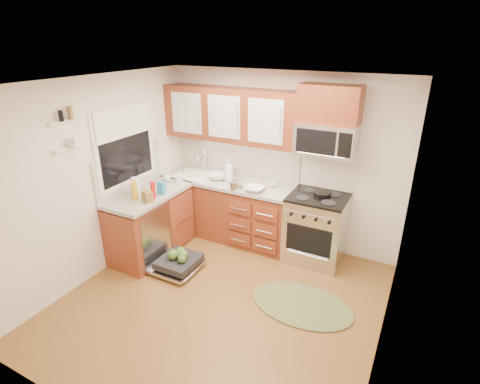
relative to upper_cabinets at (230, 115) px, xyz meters
The scene contains 38 objects.
floor 2.55m from the upper_cabinets, 65.28° to the right, with size 3.50×3.50×0.00m, color brown.
ceiling 1.84m from the upper_cabinets, 65.28° to the right, with size 3.50×3.50×0.00m, color white.
wall_back 0.97m from the upper_cabinets, 13.57° to the left, with size 3.50×0.04×2.50m, color silver.
wall_front 3.46m from the upper_cabinets, 77.70° to the right, with size 3.50×0.04×2.50m, color silver.
wall_left 1.98m from the upper_cabinets, 123.06° to the right, with size 0.04×3.50×2.50m, color silver.
wall_right 3.00m from the upper_cabinets, 32.47° to the right, with size 0.04×3.50×2.50m, color silver.
base_cabinet_back 1.46m from the upper_cabinets, 90.00° to the right, with size 2.05×0.60×0.85m, color maroon.
base_cabinet_left 1.93m from the upper_cabinets, 124.62° to the right, with size 0.60×1.25×0.85m, color maroon.
countertop_back 0.98m from the upper_cabinets, 90.00° to the right, with size 2.07×0.64×0.05m, color #A6A298.
countertop_left 1.60m from the upper_cabinets, 124.25° to the right, with size 0.64×1.27×0.05m, color #A6A298.
backsplash_back 0.68m from the upper_cabinets, 90.00° to the left, with size 2.05×0.02×0.57m, color #B0A99E.
backsplash_left 1.60m from the upper_cabinets, 133.89° to the right, with size 0.02×1.25×0.57m, color #B0A99E.
upper_cabinets is the anchor object (origin of this frame).
cabinet_over_mw 1.43m from the upper_cabinets, ahead, with size 0.76×0.35×0.47m, color maroon.
range 1.99m from the upper_cabinets, ahead, with size 0.76×0.64×0.95m, color silver, non-canonical shape.
microwave 1.42m from the upper_cabinets, ahead, with size 0.76×0.38×0.40m, color silver, non-canonical shape.
sink 1.21m from the upper_cabinets, 163.55° to the right, with size 0.62×0.50×0.26m, color white, non-canonical shape.
dishwasher 2.19m from the upper_cabinets, 96.04° to the right, with size 0.70×0.60×0.20m, color silver, non-canonical shape.
window 1.51m from the upper_cabinets, 133.21° to the right, with size 0.03×1.05×1.05m, color white, non-canonical shape.
window_blind 1.46m from the upper_cabinets, 132.50° to the right, with size 0.02×0.96×0.40m, color white.
shelf_upper 2.17m from the upper_cabinets, 117.33° to the right, with size 0.04×0.40×0.03m, color white.
shelf_lower 2.17m from the upper_cabinets, 117.33° to the right, with size 0.04×0.40×0.03m, color white.
rug 2.73m from the upper_cabinets, 36.81° to the right, with size 1.20×0.78×0.02m, color olive, non-canonical shape.
skillet 1.70m from the upper_cabinets, ahead, with size 0.23×0.23×0.04m, color black.
stock_pot 1.00m from the upper_cabinets, 52.17° to the right, with size 0.19×0.19×0.11m, color silver.
cutting_board 1.08m from the upper_cabinets, 17.88° to the right, with size 0.26×0.17×0.02m, color tan.
canister 0.88m from the upper_cabinets, 110.23° to the left, with size 0.09×0.09×0.14m, color silver.
paper_towel_roll 1.64m from the upper_cabinets, 124.17° to the right, with size 0.11×0.11×0.25m, color white.
mustard_bottle 1.70m from the upper_cabinets, 118.67° to the right, with size 0.08×0.08×0.24m, color gold.
red_bottle 1.52m from the upper_cabinets, 114.40° to the right, with size 0.06×0.06×0.23m, color red.
wooden_box 1.63m from the upper_cabinets, 112.39° to the right, with size 0.15×0.10×0.15m, color brown.
blue_carton 1.41m from the upper_cabinets, 117.94° to the right, with size 0.11×0.07×0.18m, color #298BC0.
bowl_a 1.12m from the upper_cabinets, 30.62° to the right, with size 0.26×0.26×0.06m, color #999999.
bowl_b 0.93m from the upper_cabinets, 135.05° to the right, with size 0.28×0.28×0.09m, color #999999.
cup 1.15m from the upper_cabinets, ahead, with size 0.11×0.11×0.09m, color #999999.
soap_bottle_a 0.80m from the upper_cabinets, 73.84° to the right, with size 0.13×0.13×0.33m, color #999999.
soap_bottle_b 1.16m from the upper_cabinets, 137.67° to the right, with size 0.08×0.08×0.17m, color #999999.
soap_bottle_c 1.29m from the upper_cabinets, 143.70° to the right, with size 0.12×0.12×0.15m, color #999999.
Camera 1 is at (1.85, -3.07, 2.91)m, focal length 28.00 mm.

